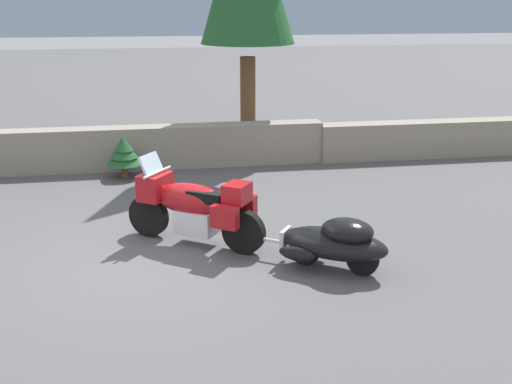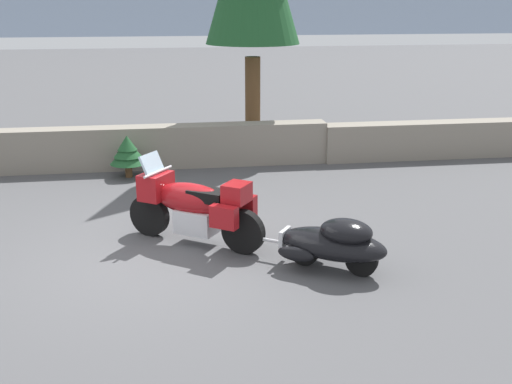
% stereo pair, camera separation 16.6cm
% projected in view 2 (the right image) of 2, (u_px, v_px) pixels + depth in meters
% --- Properties ---
extents(ground_plane, '(80.00, 80.00, 0.00)m').
position_uv_depth(ground_plane, '(141.00, 261.00, 8.80)').
color(ground_plane, '#4C4C4F').
extents(stone_guard_wall, '(24.00, 0.60, 0.92)m').
position_uv_depth(stone_guard_wall, '(153.00, 148.00, 13.53)').
color(stone_guard_wall, gray).
rests_on(stone_guard_wall, ground).
extents(touring_motorcycle, '(1.98, 1.52, 1.33)m').
position_uv_depth(touring_motorcycle, '(194.00, 205.00, 9.25)').
color(touring_motorcycle, black).
rests_on(touring_motorcycle, ground).
extents(car_shaped_trailer, '(2.02, 1.55, 0.76)m').
position_uv_depth(car_shaped_trailer, '(334.00, 242.00, 8.39)').
color(car_shaped_trailer, black).
rests_on(car_shaped_trailer, ground).
extents(pine_sapling_near, '(0.74, 0.74, 0.88)m').
position_uv_depth(pine_sapling_near, '(127.00, 151.00, 12.77)').
color(pine_sapling_near, brown).
rests_on(pine_sapling_near, ground).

